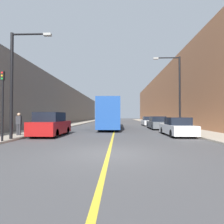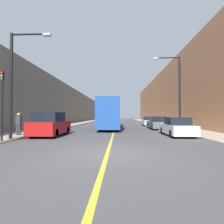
{
  "view_description": "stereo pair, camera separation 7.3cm",
  "coord_description": "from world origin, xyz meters",
  "px_view_note": "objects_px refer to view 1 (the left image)",
  "views": [
    {
      "loc": [
        0.43,
        -7.64,
        1.66
      ],
      "look_at": [
        -0.48,
        17.42,
        2.17
      ],
      "focal_mm": 28.0,
      "sensor_mm": 36.0,
      "label": 1
    },
    {
      "loc": [
        0.5,
        -7.64,
        1.66
      ],
      "look_at": [
        -0.48,
        17.42,
        2.17
      ],
      "focal_mm": 28.0,
      "sensor_mm": 36.0,
      "label": 2
    }
  ],
  "objects_px": {
    "bus": "(111,114)",
    "car_right_far": "(148,122)",
    "car_right_near": "(177,127)",
    "street_lamp_right": "(177,88)",
    "street_lamp_left": "(15,77)",
    "parked_suv_left": "(51,125)",
    "traffic_light": "(3,103)",
    "pedestrian": "(19,124)",
    "car_right_mid": "(157,123)"
  },
  "relations": [
    {
      "from": "bus",
      "to": "car_right_far",
      "type": "xyz_separation_m",
      "value": [
        5.86,
        5.86,
        -1.2
      ]
    },
    {
      "from": "car_right_near",
      "to": "street_lamp_right",
      "type": "distance_m",
      "value": 5.15
    },
    {
      "from": "car_right_near",
      "to": "street_lamp_left",
      "type": "distance_m",
      "value": 12.59
    },
    {
      "from": "parked_suv_left",
      "to": "traffic_light",
      "type": "bearing_deg",
      "value": -111.71
    },
    {
      "from": "bus",
      "to": "parked_suv_left",
      "type": "height_order",
      "value": "bus"
    },
    {
      "from": "bus",
      "to": "car_right_far",
      "type": "distance_m",
      "value": 8.38
    },
    {
      "from": "parked_suv_left",
      "to": "pedestrian",
      "type": "height_order",
      "value": "parked_suv_left"
    },
    {
      "from": "car_right_far",
      "to": "street_lamp_left",
      "type": "height_order",
      "value": "street_lamp_left"
    },
    {
      "from": "car_right_mid",
      "to": "car_right_near",
      "type": "bearing_deg",
      "value": -89.64
    },
    {
      "from": "car_right_near",
      "to": "street_lamp_right",
      "type": "bearing_deg",
      "value": 70.63
    },
    {
      "from": "parked_suv_left",
      "to": "car_right_far",
      "type": "xyz_separation_m",
      "value": [
        10.35,
        14.67,
        -0.21
      ]
    },
    {
      "from": "pedestrian",
      "to": "car_right_far",
      "type": "bearing_deg",
      "value": 50.35
    },
    {
      "from": "car_right_far",
      "to": "pedestrian",
      "type": "relative_size",
      "value": 2.45
    },
    {
      "from": "bus",
      "to": "street_lamp_left",
      "type": "height_order",
      "value": "street_lamp_left"
    },
    {
      "from": "parked_suv_left",
      "to": "street_lamp_right",
      "type": "distance_m",
      "value": 12.62
    },
    {
      "from": "car_right_near",
      "to": "bus",
      "type": "bearing_deg",
      "value": 125.08
    },
    {
      "from": "street_lamp_left",
      "to": "street_lamp_right",
      "type": "height_order",
      "value": "street_lamp_right"
    },
    {
      "from": "pedestrian",
      "to": "street_lamp_right",
      "type": "bearing_deg",
      "value": 17.85
    },
    {
      "from": "car_right_near",
      "to": "pedestrian",
      "type": "distance_m",
      "value": 12.68
    },
    {
      "from": "car_right_far",
      "to": "street_lamp_right",
      "type": "height_order",
      "value": "street_lamp_right"
    },
    {
      "from": "parked_suv_left",
      "to": "street_lamp_left",
      "type": "distance_m",
      "value": 4.5
    },
    {
      "from": "bus",
      "to": "street_lamp_right",
      "type": "height_order",
      "value": "street_lamp_right"
    },
    {
      "from": "car_right_mid",
      "to": "traffic_light",
      "type": "height_order",
      "value": "traffic_light"
    },
    {
      "from": "pedestrian",
      "to": "street_lamp_left",
      "type": "bearing_deg",
      "value": -65.29
    },
    {
      "from": "car_right_near",
      "to": "car_right_mid",
      "type": "bearing_deg",
      "value": 90.36
    },
    {
      "from": "parked_suv_left",
      "to": "car_right_far",
      "type": "relative_size",
      "value": 1.05
    },
    {
      "from": "traffic_light",
      "to": "pedestrian",
      "type": "distance_m",
      "value": 3.54
    },
    {
      "from": "parked_suv_left",
      "to": "car_right_near",
      "type": "bearing_deg",
      "value": 2.84
    },
    {
      "from": "parked_suv_left",
      "to": "pedestrian",
      "type": "distance_m",
      "value": 2.39
    },
    {
      "from": "street_lamp_right",
      "to": "traffic_light",
      "type": "bearing_deg",
      "value": -149.68
    },
    {
      "from": "street_lamp_left",
      "to": "street_lamp_right",
      "type": "xyz_separation_m",
      "value": [
        12.82,
        6.57,
        0.24
      ]
    },
    {
      "from": "car_right_mid",
      "to": "car_right_far",
      "type": "relative_size",
      "value": 1.08
    },
    {
      "from": "parked_suv_left",
      "to": "traffic_light",
      "type": "xyz_separation_m",
      "value": [
        -1.49,
        -3.75,
        1.53
      ]
    },
    {
      "from": "parked_suv_left",
      "to": "street_lamp_right",
      "type": "bearing_deg",
      "value": 18.46
    },
    {
      "from": "car_right_mid",
      "to": "street_lamp_right",
      "type": "distance_m",
      "value": 5.46
    },
    {
      "from": "car_right_near",
      "to": "street_lamp_left",
      "type": "height_order",
      "value": "street_lamp_left"
    },
    {
      "from": "parked_suv_left",
      "to": "car_right_mid",
      "type": "xyz_separation_m",
      "value": [
        10.27,
        7.63,
        -0.18
      ]
    },
    {
      "from": "street_lamp_left",
      "to": "street_lamp_right",
      "type": "relative_size",
      "value": 0.94
    },
    {
      "from": "street_lamp_right",
      "to": "pedestrian",
      "type": "distance_m",
      "value": 14.89
    },
    {
      "from": "street_lamp_left",
      "to": "street_lamp_right",
      "type": "bearing_deg",
      "value": 27.13
    },
    {
      "from": "car_right_near",
      "to": "pedestrian",
      "type": "relative_size",
      "value": 2.57
    },
    {
      "from": "parked_suv_left",
      "to": "street_lamp_right",
      "type": "xyz_separation_m",
      "value": [
        11.48,
        3.83,
        3.55
      ]
    },
    {
      "from": "bus",
      "to": "pedestrian",
      "type": "height_order",
      "value": "bus"
    },
    {
      "from": "pedestrian",
      "to": "car_right_near",
      "type": "bearing_deg",
      "value": 5.07
    },
    {
      "from": "parked_suv_left",
      "to": "car_right_near",
      "type": "xyz_separation_m",
      "value": [
        10.31,
        0.51,
        -0.21
      ]
    },
    {
      "from": "car_right_mid",
      "to": "car_right_far",
      "type": "height_order",
      "value": "car_right_mid"
    },
    {
      "from": "street_lamp_left",
      "to": "pedestrian",
      "type": "bearing_deg",
      "value": 114.71
    },
    {
      "from": "car_right_near",
      "to": "car_right_far",
      "type": "height_order",
      "value": "same"
    },
    {
      "from": "traffic_light",
      "to": "street_lamp_right",
      "type": "bearing_deg",
      "value": 30.32
    },
    {
      "from": "bus",
      "to": "traffic_light",
      "type": "xyz_separation_m",
      "value": [
        -5.98,
        -12.56,
        0.54
      ]
    }
  ]
}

